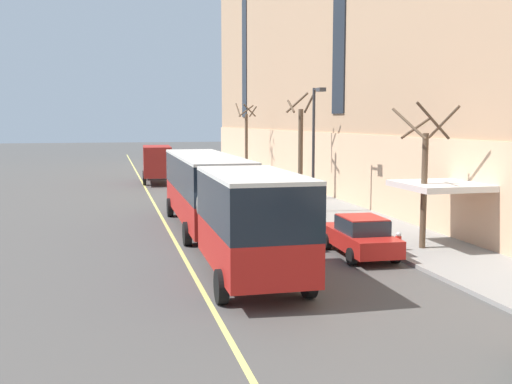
{
  "coord_description": "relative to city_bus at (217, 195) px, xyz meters",
  "views": [
    {
      "loc": [
        -3.99,
        -22.85,
        5.14
      ],
      "look_at": [
        2.78,
        4.74,
        1.8
      ],
      "focal_mm": 42.0,
      "sensor_mm": 36.0,
      "label": 1
    }
  ],
  "objects": [
    {
      "name": "ground_plane",
      "position": [
        -0.37,
        -1.77,
        -2.08
      ],
      "size": [
        260.0,
        260.0,
        0.0
      ],
      "primitive_type": "plane",
      "color": "#4C4947"
    },
    {
      "name": "street_lamp",
      "position": [
        6.62,
        6.56,
        2.26
      ],
      "size": [
        0.36,
        1.48,
        6.83
      ],
      "color": "#2D2D30",
      "rests_on": "sidewalk"
    },
    {
      "name": "lane_centerline",
      "position": [
        -1.7,
        1.23,
        -2.07
      ],
      "size": [
        0.16,
        140.0,
        0.01
      ],
      "primitive_type": "cube",
      "color": "#E0D66B",
      "rests_on": "ground"
    },
    {
      "name": "street_tree_mid_block",
      "position": [
        7.64,
        -3.47,
        1.02
      ],
      "size": [
        2.21,
        2.17,
        5.76
      ],
      "color": "brown",
      "rests_on": "sidewalk"
    },
    {
      "name": "sidewalk",
      "position": [
        8.08,
        1.23,
        -2.0
      ],
      "size": [
        4.11,
        160.0,
        0.15
      ],
      "primitive_type": "cube",
      "color": "gray",
      "rests_on": "ground"
    },
    {
      "name": "street_tree_far_downtown",
      "position": [
        7.66,
        28.0,
        1.52
      ],
      "size": [
        1.71,
        1.67,
        6.66
      ],
      "color": "brown",
      "rests_on": "sidewalk"
    },
    {
      "name": "fire_hydrant",
      "position": [
        6.52,
        -3.63,
        -1.58
      ],
      "size": [
        0.42,
        0.24,
        0.72
      ],
      "color": "red",
      "rests_on": "sidewalk"
    },
    {
      "name": "street_tree_far_uptown",
      "position": [
        7.66,
        12.32,
        1.48
      ],
      "size": [
        1.63,
        1.52,
        6.95
      ],
      "color": "brown",
      "rests_on": "sidewalk"
    },
    {
      "name": "parked_car_black_4",
      "position": [
        4.79,
        7.2,
        -1.29
      ],
      "size": [
        2.13,
        4.39,
        1.56
      ],
      "color": "black",
      "rests_on": "ground"
    },
    {
      "name": "city_bus",
      "position": [
        0.0,
        0.0,
        0.0
      ],
      "size": [
        3.06,
        19.54,
        3.57
      ],
      "color": "red",
      "rests_on": "ground"
    },
    {
      "name": "parked_car_red_1",
      "position": [
        4.9,
        -3.64,
        -1.29
      ],
      "size": [
        2.03,
        4.57,
        1.56
      ],
      "color": "#B21E19",
      "rests_on": "ground"
    },
    {
      "name": "parked_car_silver_2",
      "position": [
        4.9,
        22.26,
        -1.29
      ],
      "size": [
        1.94,
        4.73,
        1.56
      ],
      "color": "#B7B7BC",
      "rests_on": "ground"
    },
    {
      "name": "parked_car_darkgray_5",
      "position": [
        4.85,
        16.2,
        -1.29
      ],
      "size": [
        1.97,
        4.52,
        1.56
      ],
      "color": "#4C4C51",
      "rests_on": "ground"
    },
    {
      "name": "box_truck",
      "position": [
        -0.52,
        25.97,
        -0.3
      ],
      "size": [
        2.61,
        7.57,
        3.13
      ],
      "color": "maroon",
      "rests_on": "ground"
    }
  ]
}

